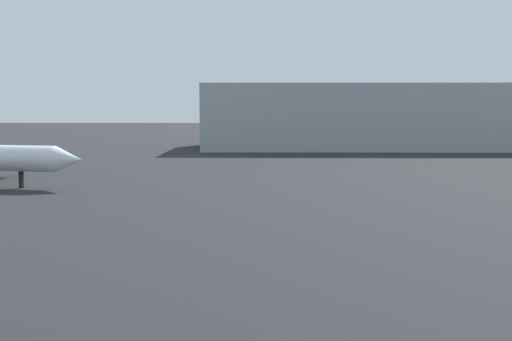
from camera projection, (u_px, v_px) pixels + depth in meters
terminal_building at (375, 116)px, 133.74m from camera, size 67.81×26.41×12.66m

